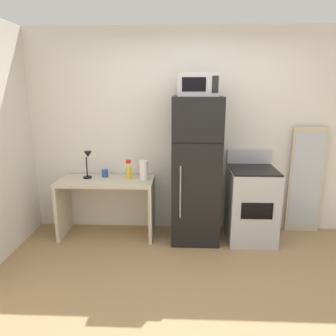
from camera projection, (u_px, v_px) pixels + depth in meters
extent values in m
plane|color=#9E7A51|center=(201.00, 306.00, 2.80)|extent=(12.00, 12.00, 0.00)
cube|color=silver|center=(196.00, 133.00, 4.12)|extent=(5.00, 0.10, 2.60)
cube|color=beige|center=(106.00, 181.00, 3.99)|extent=(1.19, 0.52, 0.04)
cube|color=beige|center=(63.00, 208.00, 4.10)|extent=(0.04, 0.52, 0.71)
cube|color=beige|center=(152.00, 210.00, 4.06)|extent=(0.04, 0.52, 0.71)
cylinder|color=black|center=(87.00, 177.00, 4.05)|extent=(0.11, 0.11, 0.02)
cylinder|color=black|center=(87.00, 167.00, 4.02)|extent=(0.02, 0.02, 0.26)
cone|color=black|center=(88.00, 154.00, 3.95)|extent=(0.10, 0.10, 0.08)
cylinder|color=#264C99|center=(105.00, 173.00, 4.09)|extent=(0.08, 0.08, 0.09)
cylinder|color=yellow|center=(129.00, 173.00, 3.99)|extent=(0.06, 0.06, 0.16)
cylinder|color=white|center=(129.00, 165.00, 3.97)|extent=(0.02, 0.02, 0.04)
cube|color=red|center=(128.00, 162.00, 3.95)|extent=(0.06, 0.03, 0.04)
cylinder|color=white|center=(144.00, 170.00, 3.97)|extent=(0.11, 0.11, 0.24)
cube|color=black|center=(196.00, 171.00, 3.87)|extent=(0.58, 0.59, 1.78)
cube|color=black|center=(198.00, 143.00, 3.49)|extent=(0.57, 0.00, 0.01)
cylinder|color=gray|center=(180.00, 192.00, 3.62)|extent=(0.02, 0.02, 0.62)
cube|color=#B7B7BC|center=(198.00, 84.00, 3.60)|extent=(0.46, 0.34, 0.26)
cube|color=black|center=(194.00, 84.00, 3.43)|extent=(0.26, 0.01, 0.15)
cube|color=black|center=(215.00, 84.00, 3.42)|extent=(0.07, 0.01, 0.18)
cube|color=#B7B7BC|center=(251.00, 205.00, 3.95)|extent=(0.57, 0.60, 0.90)
cube|color=black|center=(254.00, 170.00, 3.83)|extent=(0.55, 0.58, 0.02)
cube|color=#B7B7BC|center=(249.00, 157.00, 4.08)|extent=(0.57, 0.04, 0.18)
cube|color=black|center=(257.00, 211.00, 3.64)|extent=(0.36, 0.01, 0.20)
cube|color=#C6B793|center=(306.00, 181.00, 4.11)|extent=(0.44, 0.03, 1.40)
cube|color=#B2BCC6|center=(306.00, 181.00, 4.09)|extent=(0.39, 0.00, 1.26)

